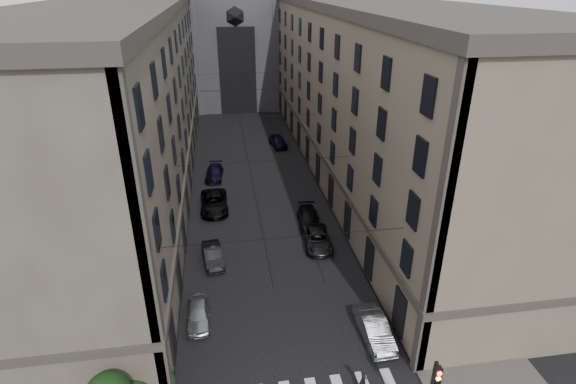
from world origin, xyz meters
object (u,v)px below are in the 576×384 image
car_right_midnear (317,239)px  car_right_far (278,141)px  car_right_midfar (309,219)px  car_left_near (198,314)px  pedestrian (363,380)px  car_left_midfar (214,203)px  car_right_near (374,329)px  car_left_midnear (213,255)px  car_left_far (214,173)px

car_right_midnear → car_right_far: bearing=93.3°
car_right_midfar → car_left_near: bearing=-126.4°
car_left_near → car_right_midnear: (9.85, 8.09, 0.02)m
car_right_far → pedestrian: bearing=-98.4°
car_left_midfar → car_right_midnear: 11.89m
car_right_near → car_right_far: car_right_far is taller
car_left_midfar → car_right_far: bearing=62.3°
car_right_midnear → car_right_midfar: car_right_midfar is taller
car_right_midnear → pedestrian: (-0.71, -15.27, 0.21)m
car_left_midnear → car_right_midnear: size_ratio=0.84×
car_right_midfar → car_right_far: car_right_far is taller
car_left_midfar → car_right_midnear: size_ratio=1.17×
car_right_far → car_right_midfar: bearing=-97.5°
pedestrian → car_left_midfar: bearing=25.0°
car_left_near → car_left_midnear: (0.99, 6.90, 0.02)m
car_left_near → car_right_midfar: 15.30m
car_right_midnear → car_right_midfar: 3.61m
car_left_near → pedestrian: 11.63m
car_left_midfar → car_right_midfar: size_ratio=1.20×
car_left_midnear → car_right_midfar: size_ratio=0.86×
car_left_near → car_left_midfar: bearing=84.2°
car_left_midnear → car_left_far: bearing=82.3°
car_right_far → car_left_midnear: bearing=-115.6°
car_left_near → car_right_far: size_ratio=0.86×
car_left_far → pedestrian: bearing=-70.6°
car_left_midfar → car_right_far: (8.76, 17.60, -0.03)m
car_right_near → car_right_far: 37.07m
car_right_midnear → pedestrian: size_ratio=2.75×
car_left_midnear → car_right_far: size_ratio=0.92×
car_right_midfar → pedestrian: pedestrian is taller
car_left_far → car_right_midnear: bearing=-56.5°
car_left_near → car_right_far: (9.93, 33.82, 0.11)m
car_left_far → pedestrian: pedestrian is taller
car_left_midnear → car_left_midfar: size_ratio=0.72×
car_left_far → car_right_midnear: 18.23m
car_right_near → car_left_far: bearing=108.4°
car_right_far → pedestrian: size_ratio=2.53×
car_right_far → pedestrian: 41.01m
car_left_midfar → pedestrian: (7.98, -23.40, 0.09)m
car_left_near → car_right_far: car_right_far is taller
car_right_near → pedestrian: 4.42m
car_left_midnear → car_right_near: car_right_near is taller
pedestrian → car_right_midfar: bearing=4.0°
car_left_near → car_right_midfar: (9.85, 11.70, 0.04)m
car_left_midfar → car_left_far: car_left_midfar is taller
car_left_near → car_right_midfar: size_ratio=0.81×
car_left_near → pedestrian: size_ratio=2.17×
car_right_midnear → car_right_far: car_right_far is taller
car_left_midfar → pedestrian: 24.72m
car_left_far → car_left_near: bearing=-87.7°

